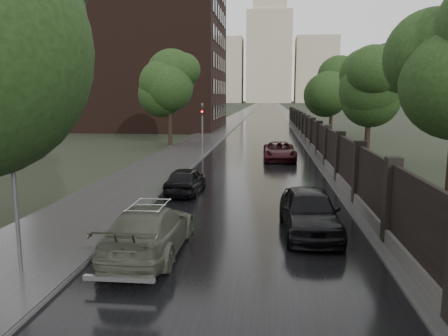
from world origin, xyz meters
The scene contains 16 objects.
ground centered at (0.00, 0.00, 0.00)m, with size 800.00×800.00×0.00m, color black.
road centered at (0.00, 190.00, 0.01)m, with size 8.00×420.00×0.02m, color black.
sidewalk_left centered at (-6.00, 190.00, 0.08)m, with size 4.00×420.00×0.16m, color #2D2D2D.
verge_right centered at (5.50, 190.00, 0.04)m, with size 3.00×420.00×0.08m, color #2D2D2D.
fence_right centered at (4.60, 32.01, 1.01)m, with size 0.45×75.72×2.70m.
tree_left_far centered at (-8.00, 30.00, 5.24)m, with size 4.25×4.25×7.39m.
tree_right_b centered at (7.50, 22.00, 4.95)m, with size 4.08×4.08×7.01m.
tree_right_c centered at (7.50, 40.00, 4.95)m, with size 4.08×4.08×7.01m.
lamp_post centered at (-5.40, 1.50, 2.67)m, with size 0.25×0.12×5.11m.
traffic_light centered at (-4.30, 24.99, 2.40)m, with size 0.16×0.32×4.00m.
brick_building centered at (-18.00, 52.00, 10.00)m, with size 24.00×18.00×20.00m, color black.
stalinist_tower centered at (0.00, 300.00, 38.38)m, with size 92.00×30.00×159.00m.
volga_sedan centered at (-2.56, 3.38, 0.70)m, with size 1.96×4.83×1.40m, color #46493A.
hatchback_left centered at (-3.00, 11.25, 0.63)m, with size 1.49×3.71×1.26m, color black.
car_right_near centered at (2.20, 5.72, 0.76)m, with size 1.80×4.48×1.53m, color black.
car_right_far centered at (1.60, 22.38, 0.67)m, with size 2.21×4.79×1.33m, color black.
Camera 1 is at (0.84, -8.46, 4.51)m, focal length 35.00 mm.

